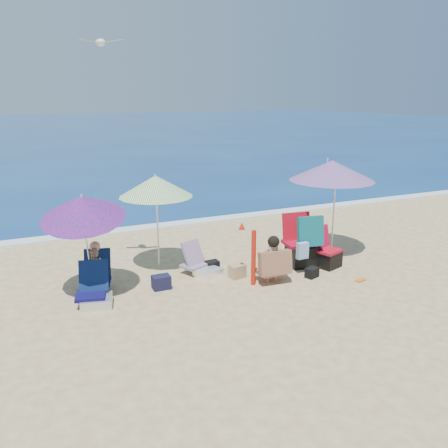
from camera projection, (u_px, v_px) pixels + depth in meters
name	position (u px, v px, depth m)	size (l,w,h in m)	color
ground	(260.00, 290.00, 8.94)	(120.00, 120.00, 0.00)	#D8BC84
sea	(52.00, 130.00, 48.45)	(120.00, 80.00, 0.12)	navy
foam	(175.00, 224.00, 13.41)	(120.00, 0.50, 0.04)	white
umbrella_turquoise	(332.00, 171.00, 10.56)	(2.49, 2.49, 2.22)	silver
umbrella_striped	(156.00, 186.00, 9.66)	(1.67, 1.67, 2.04)	white
umbrella_blue	(82.00, 207.00, 8.29)	(1.97, 2.00, 2.06)	white
furled_umbrella	(251.00, 252.00, 9.07)	(0.29, 0.38, 1.23)	red
chair_navy	(95.00, 294.00, 8.32)	(0.71, 0.79, 0.74)	#0D0C43
chair_rainbow	(201.00, 266.00, 9.71)	(0.82, 0.87, 0.66)	#DB5C4D
camp_chair_left	(327.00, 255.00, 10.12)	(0.63, 0.64, 0.87)	#B80D21
camp_chair_right	(303.00, 247.00, 10.13)	(0.77, 0.94, 1.17)	#A30B25
person_center	(273.00, 260.00, 9.19)	(0.67, 0.58, 0.97)	tan
person_left	(97.00, 268.00, 8.90)	(0.66, 0.79, 0.92)	tan
bag_navy_a	(161.00, 282.00, 8.99)	(0.34, 0.25, 0.27)	#161732
bag_black_a	(212.00, 266.00, 9.94)	(0.29, 0.22, 0.21)	black
bag_tan	(237.00, 271.00, 9.54)	(0.35, 0.28, 0.27)	tan
bag_navy_b	(306.00, 255.00, 10.48)	(0.39, 0.31, 0.26)	#192237
bag_black_b	(312.00, 273.00, 9.55)	(0.31, 0.26, 0.20)	black
orange_item	(361.00, 280.00, 9.38)	(0.25, 0.16, 0.03)	orange
seagull	(101.00, 42.00, 8.66)	(0.79, 0.46, 0.14)	white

